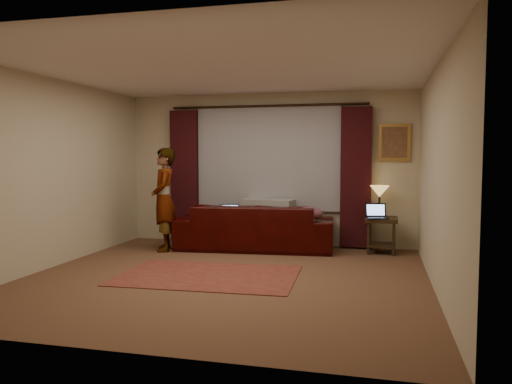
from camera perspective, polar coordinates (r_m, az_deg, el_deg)
floor at (r=6.42m, az=-3.47°, el=-9.75°), size 5.00×5.00×0.01m
ceiling at (r=6.32m, az=-3.58°, el=13.85°), size 5.00×5.00×0.02m
wall_back at (r=8.65m, az=1.41°, el=2.61°), size 5.00×0.02×2.60m
wall_front at (r=3.92m, az=-14.46°, el=0.53°), size 5.00×0.02×2.60m
wall_left at (r=7.37m, az=-22.43°, el=2.01°), size 0.02×5.00×2.60m
wall_right at (r=5.99m, az=19.99°, el=1.64°), size 0.02×5.00×2.60m
sheer_curtain at (r=8.59m, az=1.33°, el=3.93°), size 2.50×0.05×1.80m
drape_left at (r=8.99m, az=-8.13°, el=1.87°), size 0.50×0.14×2.30m
drape_right at (r=8.35m, az=11.35°, el=1.65°), size 0.50×0.14×2.30m
curtain_rod at (r=8.58m, az=1.26°, el=9.82°), size 0.04×0.04×3.40m
picture_frame at (r=8.42m, az=15.53°, el=5.48°), size 0.50×0.04×0.60m
sofa at (r=8.21m, az=-0.11°, el=-2.98°), size 2.63×1.32×1.03m
throw_blanket at (r=8.37m, az=1.44°, el=0.70°), size 0.91×0.50×0.10m
clothing_pile at (r=7.92m, az=5.88°, el=-2.50°), size 0.57×0.48×0.21m
laptop_sofa at (r=8.12m, az=-3.04°, el=-2.28°), size 0.37×0.39×0.22m
area_rug at (r=6.50m, az=-5.50°, el=-9.47°), size 2.32×1.60×0.01m
end_table at (r=8.13m, az=14.14°, el=-4.81°), size 0.51×0.51×0.57m
tiffany_lamp at (r=8.24m, az=13.92°, el=-0.99°), size 0.39×0.39×0.49m
laptop_table at (r=7.93m, az=13.70°, el=-2.14°), size 0.38×0.40×0.23m
person at (r=8.17m, az=-10.48°, el=-0.85°), size 0.64×0.64×1.66m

